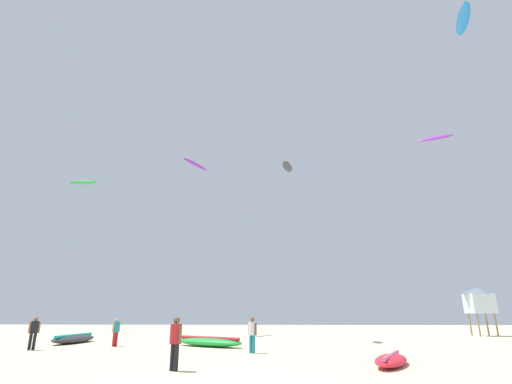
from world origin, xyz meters
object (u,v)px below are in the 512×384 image
kite_aloft_1 (463,19)px  kite_grounded_mid (391,360)px  lifeguard_tower (479,300)px  kite_grounded_far (209,342)px  person_foreground (175,339)px  kite_aloft_0 (287,167)px  person_right (34,330)px  kite_grounded_near (74,339)px  person_left (252,332)px  kite_aloft_3 (83,183)px  kite_aloft_2 (435,138)px  person_midground (116,330)px  kite_aloft_4 (195,164)px

kite_aloft_1 → kite_grounded_mid: bearing=-137.2°
lifeguard_tower → kite_grounded_far: bearing=-150.9°
person_foreground → kite_aloft_0: 20.68m
kite_grounded_mid → kite_aloft_0: size_ratio=1.49×
person_right → kite_grounded_near: person_right is taller
person_left → lifeguard_tower: size_ratio=0.41×
kite_aloft_3 → kite_grounded_mid: bearing=-44.3°
person_foreground → kite_grounded_far: size_ratio=0.37×
kite_aloft_0 → kite_aloft_2: size_ratio=0.71×
kite_grounded_far → kite_aloft_1: bearing=7.0°
kite_grounded_far → kite_aloft_0: bearing=47.5°
person_midground → kite_aloft_2: bearing=57.2°
kite_grounded_mid → kite_aloft_2: (13.07, 22.10, 19.58)m
person_midground → kite_aloft_4: bearing=114.6°
person_foreground → lifeguard_tower: bearing=-7.3°
kite_grounded_near → kite_grounded_mid: bearing=-31.2°
person_right → kite_grounded_mid: bearing=35.7°
person_midground → kite_aloft_0: bearing=58.2°
person_midground → kite_grounded_far: (5.67, 0.16, -0.68)m
person_midground → kite_aloft_4: kite_aloft_4 is taller
person_left → lifeguard_tower: lifeguard_tower is taller
kite_aloft_0 → kite_aloft_1: size_ratio=0.60×
person_foreground → kite_aloft_2: kite_aloft_2 is taller
kite_grounded_near → lifeguard_tower: size_ratio=1.18×
person_right → person_midground: bearing=88.2°
kite_aloft_4 → kite_grounded_near: bearing=-114.9°
kite_aloft_0 → kite_aloft_4: 12.84m
lifeguard_tower → kite_aloft_1: kite_aloft_1 is taller
person_right → kite_aloft_3: 27.81m
person_right → kite_grounded_far: bearing=69.5°
person_right → kite_grounded_near: size_ratio=0.35×
kite_grounded_mid → kite_aloft_3: 41.42m
kite_aloft_2 → person_foreground: bearing=-131.3°
person_right → kite_aloft_0: bearing=83.6°
kite_aloft_0 → person_left: bearing=-104.2°
person_right → kite_aloft_0: size_ratio=0.69×
kite_grounded_mid → person_foreground: bearing=-167.8°
kite_aloft_2 → kite_aloft_0: bearing=-153.5°
kite_aloft_1 → kite_aloft_4: (-24.34, 11.05, -8.11)m
person_right → kite_grounded_near: 5.11m
person_midground → kite_aloft_3: (-13.16, 18.26, 15.95)m
person_left → person_right: (-12.05, 1.14, 0.01)m
person_right → kite_aloft_1: size_ratio=0.41×
person_foreground → kite_aloft_0: size_ratio=0.70×
kite_grounded_far → kite_aloft_2: bearing=32.7°
person_foreground → kite_grounded_mid: bearing=-40.9°
kite_grounded_near → kite_grounded_far: 9.81m
person_right → kite_aloft_2: (30.64, 16.35, 18.78)m
kite_grounded_mid → lifeguard_tower: (14.07, 20.79, 2.84)m
lifeguard_tower → kite_aloft_0: kite_aloft_0 is taller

